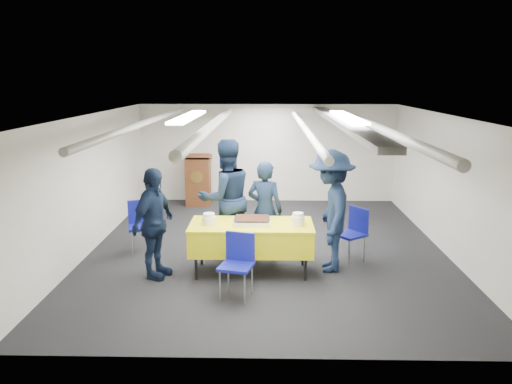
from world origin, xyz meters
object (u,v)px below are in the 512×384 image
(sailor_a, at_px, (265,210))
(podium, at_px, (198,179))
(sailor_d, at_px, (331,211))
(chair_near, at_px, (238,258))
(serving_table, at_px, (251,237))
(chair_right, at_px, (354,229))
(sheet_cake, at_px, (252,221))
(chair_left, at_px, (141,221))
(sailor_b, at_px, (226,198))
(sailor_c, at_px, (154,224))

(sailor_a, bearing_deg, podium, -46.75)
(sailor_a, height_order, sailor_d, sailor_d)
(chair_near, relative_size, sailor_a, 0.54)
(serving_table, bearing_deg, chair_right, 18.91)
(sheet_cake, height_order, podium, podium)
(podium, bearing_deg, sheet_cake, -71.61)
(serving_table, distance_m, chair_near, 0.86)
(sheet_cake, relative_size, podium, 0.43)
(chair_left, bearing_deg, chair_right, -5.93)
(sailor_b, bearing_deg, sailor_d, 133.82)
(chair_near, bearing_deg, chair_right, 38.20)
(sailor_d, bearing_deg, chair_near, -50.49)
(chair_near, bearing_deg, sailor_d, 36.30)
(chair_near, bearing_deg, podium, 103.67)
(sailor_c, bearing_deg, sheet_cake, -61.42)
(serving_table, xyz_separation_m, sailor_c, (-1.42, -0.21, 0.26))
(sailor_a, distance_m, sailor_d, 1.12)
(sailor_c, relative_size, sailor_d, 0.89)
(sheet_cake, distance_m, chair_near, 0.91)
(sailor_b, bearing_deg, chair_right, 148.66)
(podium, xyz_separation_m, chair_near, (1.21, -4.98, -0.08))
(chair_right, xyz_separation_m, sailor_d, (-0.43, -0.41, 0.40))
(sheet_cake, distance_m, sailor_a, 0.66)
(chair_near, distance_m, sailor_d, 1.72)
(chair_near, bearing_deg, sailor_c, 153.40)
(sheet_cake, relative_size, chair_near, 0.62)
(serving_table, relative_size, podium, 1.47)
(chair_near, distance_m, sailor_a, 1.55)
(sailor_b, distance_m, sailor_d, 1.75)
(sheet_cake, height_order, sailor_c, sailor_c)
(chair_left, bearing_deg, sheet_cake, -25.55)
(serving_table, bearing_deg, sheet_cake, 43.20)
(sailor_a, bearing_deg, chair_left, 11.58)
(serving_table, xyz_separation_m, sailor_a, (0.20, 0.64, 0.25))
(sailor_d, bearing_deg, sheet_cake, -80.05)
(podium, bearing_deg, sailor_b, -74.72)
(serving_table, height_order, sailor_b, sailor_b)
(serving_table, relative_size, sailor_b, 0.95)
(chair_left, xyz_separation_m, sailor_a, (2.10, -0.28, 0.28))
(sheet_cake, relative_size, sailor_a, 0.33)
(podium, bearing_deg, chair_near, -76.33)
(sailor_c, bearing_deg, sailor_a, -42.27)
(sheet_cake, bearing_deg, chair_left, 154.45)
(sheet_cake, xyz_separation_m, sailor_a, (0.19, 0.64, -0.01))
(chair_near, xyz_separation_m, chair_left, (-1.75, 1.77, 0.00))
(chair_right, relative_size, sailor_b, 0.45)
(podium, relative_size, sailor_a, 0.78)
(chair_left, height_order, sailor_c, sailor_c)
(chair_near, xyz_separation_m, sailor_a, (0.35, 1.49, 0.28))
(chair_near, bearing_deg, sailor_b, 100.23)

